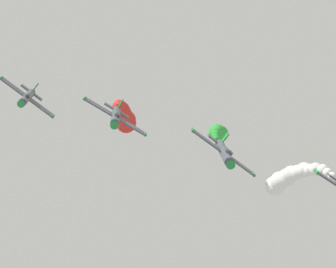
% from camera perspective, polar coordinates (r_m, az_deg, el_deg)
% --- Properties ---
extents(smoke_trail_lead, '(4.29, 24.32, 9.92)m').
position_cam_1_polar(smoke_trail_lead, '(98.40, 10.03, -3.66)').
color(smoke_trail_lead, white).
extents(airplane_left_inner, '(7.88, 10.35, 6.00)m').
position_cam_1_polar(airplane_left_inner, '(80.98, 4.74, -1.56)').
color(airplane_left_inner, '#474C56').
extents(smoke_trail_left_inner, '(4.28, 18.21, 4.75)m').
position_cam_1_polar(smoke_trail_left_inner, '(100.50, 4.16, 0.10)').
color(smoke_trail_left_inner, green).
extents(airplane_right_inner, '(8.31, 10.35, 5.35)m').
position_cam_1_polar(airplane_right_inner, '(88.73, -4.40, 1.47)').
color(airplane_right_inner, '#474C56').
extents(smoke_trail_right_inner, '(3.55, 21.77, 8.58)m').
position_cam_1_polar(smoke_trail_right_inner, '(110.87, -3.69, 1.53)').
color(smoke_trail_right_inner, red).
extents(airplane_left_outer, '(7.73, 10.35, 6.20)m').
position_cam_1_polar(airplane_left_outer, '(100.19, -11.68, 3.03)').
color(airplane_left_outer, '#474C56').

